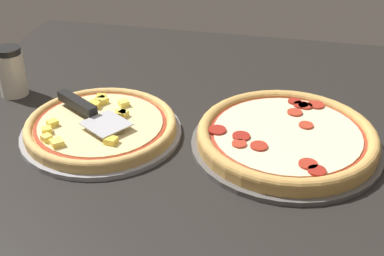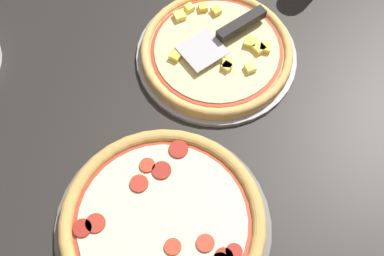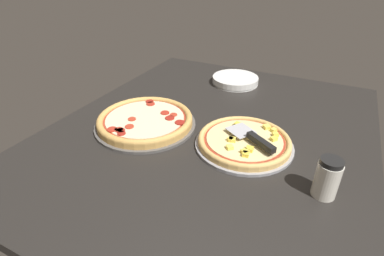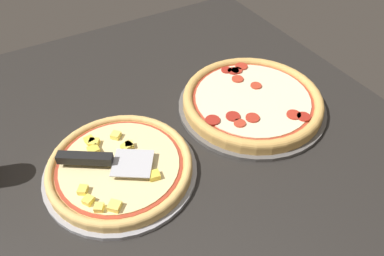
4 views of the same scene
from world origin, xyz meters
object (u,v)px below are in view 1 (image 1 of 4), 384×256
Objects in this scene: pizza_front at (101,125)px; parmesan_shaker at (11,72)px; serving_spatula at (83,108)px; pizza_back at (287,136)px.

parmesan_shaker reaches higher than pizza_front.
pizza_front is 29.86cm from parmesan_shaker.
pizza_front is 5.32cm from serving_spatula.
pizza_back is 42.08cm from serving_spatula.
pizza_back is 1.85× the size of serving_spatula.
pizza_back is at bearing 92.25° from serving_spatula.
pizza_back reaches higher than pizza_front.
parmesan_shaker reaches higher than serving_spatula.
serving_spatula is at bearing 63.31° from parmesan_shaker.
serving_spatula is (-1.79, -4.23, 2.68)cm from pizza_front.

